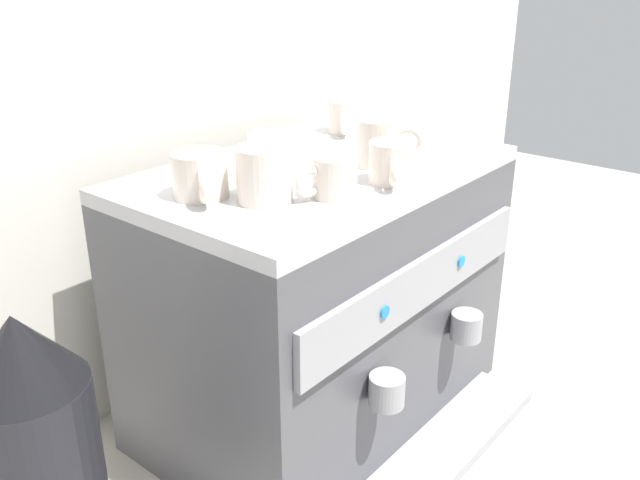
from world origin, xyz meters
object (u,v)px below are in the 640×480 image
(ceramic_cup_4, at_px, (201,176))
(ceramic_bowl_1, at_px, (281,144))
(ceramic_cup_1, at_px, (332,177))
(ceramic_cup_5, at_px, (264,173))
(espresso_machine, at_px, (322,296))
(ceramic_cup_3, at_px, (380,142))
(coffee_grinder, at_px, (37,454))
(ceramic_bowl_0, at_px, (410,137))
(ceramic_cup_0, at_px, (392,163))
(ceramic_cup_2, at_px, (347,117))
(milk_pitcher, at_px, (452,297))

(ceramic_cup_4, distance_m, ceramic_bowl_1, 0.26)
(ceramic_cup_1, height_order, ceramic_cup_5, ceramic_cup_5)
(espresso_machine, bearing_deg, ceramic_cup_4, 171.24)
(ceramic_cup_3, bearing_deg, ceramic_cup_5, 173.73)
(espresso_machine, distance_m, ceramic_cup_3, 0.30)
(coffee_grinder, bearing_deg, ceramic_bowl_1, 5.68)
(ceramic_cup_4, distance_m, ceramic_bowl_0, 0.46)
(ceramic_cup_0, relative_size, ceramic_cup_2, 0.91)
(ceramic_cup_3, relative_size, coffee_grinder, 0.26)
(ceramic_cup_0, relative_size, coffee_grinder, 0.22)
(ceramic_cup_2, bearing_deg, ceramic_cup_3, -128.80)
(ceramic_cup_4, xyz_separation_m, coffee_grinder, (-0.31, 0.01, -0.32))
(ceramic_cup_4, bearing_deg, ceramic_cup_0, -37.00)
(ceramic_cup_2, xyz_separation_m, ceramic_bowl_1, (-0.20, -0.01, -0.01))
(ceramic_cup_2, height_order, ceramic_cup_5, ceramic_cup_5)
(ceramic_cup_3, xyz_separation_m, coffee_grinder, (-0.61, 0.12, -0.32))
(espresso_machine, distance_m, ceramic_cup_0, 0.31)
(ceramic_cup_1, distance_m, ceramic_cup_2, 0.39)
(espresso_machine, xyz_separation_m, ceramic_cup_4, (-0.24, 0.04, 0.28))
(ceramic_cup_2, relative_size, ceramic_bowl_0, 0.89)
(ceramic_bowl_0, distance_m, ceramic_bowl_1, 0.25)
(ceramic_bowl_1, height_order, milk_pitcher, ceramic_bowl_1)
(ceramic_cup_5, distance_m, milk_pitcher, 0.79)
(ceramic_bowl_0, distance_m, milk_pitcher, 0.50)
(ceramic_cup_0, xyz_separation_m, ceramic_cup_5, (-0.18, 0.10, 0.01))
(ceramic_cup_1, distance_m, ceramic_bowl_1, 0.25)
(espresso_machine, xyz_separation_m, ceramic_bowl_0, (0.22, -0.04, 0.26))
(ceramic_cup_1, relative_size, ceramic_bowl_1, 0.85)
(ceramic_cup_0, bearing_deg, milk_pitcher, 13.86)
(ceramic_bowl_1, bearing_deg, ceramic_cup_5, -143.07)
(ceramic_cup_3, distance_m, ceramic_cup_4, 0.32)
(ceramic_cup_4, relative_size, coffee_grinder, 0.26)
(ceramic_cup_1, bearing_deg, ceramic_cup_2, 34.26)
(ceramic_cup_2, distance_m, ceramic_bowl_1, 0.20)
(ceramic_cup_3, height_order, ceramic_bowl_0, ceramic_cup_3)
(espresso_machine, bearing_deg, ceramic_cup_2, 27.21)
(ceramic_cup_2, height_order, coffee_grinder, ceramic_cup_2)
(ceramic_cup_3, xyz_separation_m, milk_pitcher, (0.39, 0.04, -0.46))
(espresso_machine, bearing_deg, ceramic_cup_0, -90.22)
(ceramic_cup_3, height_order, coffee_grinder, ceramic_cup_3)
(ceramic_cup_2, bearing_deg, ceramic_bowl_0, -87.98)
(espresso_machine, relative_size, ceramic_cup_0, 7.07)
(ceramic_cup_4, distance_m, milk_pitcher, 0.83)
(ceramic_bowl_1, height_order, coffee_grinder, ceramic_bowl_1)
(ceramic_cup_0, relative_size, ceramic_cup_1, 0.94)
(espresso_machine, bearing_deg, ceramic_bowl_1, 84.73)
(espresso_machine, xyz_separation_m, ceramic_cup_2, (0.21, 0.11, 0.28))
(ceramic_bowl_0, bearing_deg, ceramic_cup_4, 170.81)
(ceramic_cup_4, height_order, ceramic_cup_5, ceramic_cup_5)
(ceramic_cup_2, distance_m, ceramic_cup_4, 0.45)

